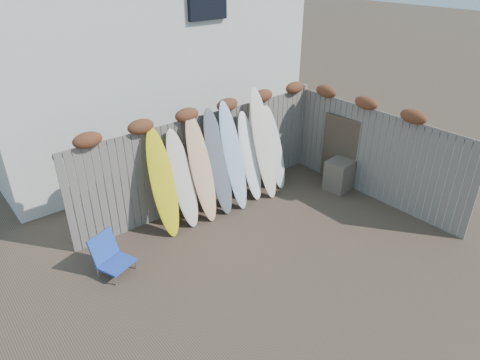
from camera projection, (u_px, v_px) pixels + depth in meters
ground at (281, 251)px, 7.97m from camera, size 80.00×80.00×0.00m
back_fence at (207, 151)px, 9.08m from camera, size 6.05×0.28×2.24m
right_fence at (374, 149)px, 9.27m from camera, size 0.28×4.40×2.24m
house at (127, 26)px, 11.17m from camera, size 8.50×5.50×6.33m
beach_chair at (110, 255)px, 7.33m from camera, size 0.70×0.72×0.71m
wooden_crate at (340, 175)px, 9.90m from camera, size 0.67×0.58×0.72m
lattice_panel at (343, 151)px, 9.95m from camera, size 0.17×1.09×1.63m
surfboard_0 at (163, 183)px, 8.11m from camera, size 0.55×0.78×2.08m
surfboard_1 at (183, 179)px, 8.40m from camera, size 0.52×0.72×1.96m
surfboard_2 at (201, 169)px, 8.56m from camera, size 0.48×0.77×2.17m
surfboard_3 at (218, 162)px, 8.80m from camera, size 0.51×0.80×2.19m
surfboard_4 at (233, 156)px, 8.97m from camera, size 0.48×0.81×2.26m
surfboard_5 at (250, 156)px, 9.35m from camera, size 0.47×0.70×1.93m
surfboard_6 at (264, 144)px, 9.38m from camera, size 0.54×0.86×2.39m
surfboard_7 at (274, 148)px, 9.80m from camera, size 0.52×0.70×1.90m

